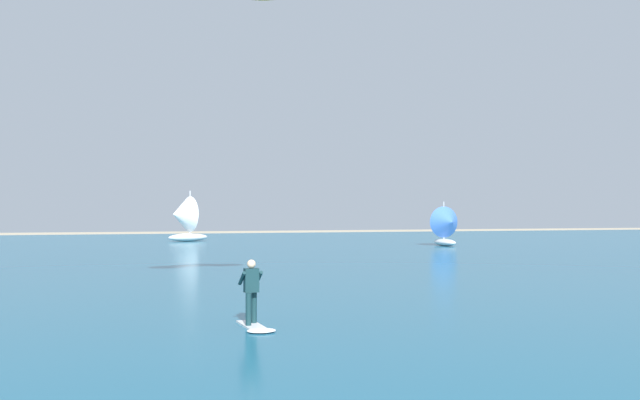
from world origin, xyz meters
name	(u,v)px	position (x,y,z in m)	size (l,w,h in m)	color
ocean	(211,253)	(0.00, 50.40, 0.05)	(160.00, 90.00, 0.10)	#1E607F
kitesurfer	(253,303)	(-3.44, 18.21, 0.70)	(0.73, 1.98, 1.67)	white
sailboat_far_right	(447,226)	(20.48, 54.00, 1.83)	(2.74, 3.23, 3.79)	white
sailboat_mid_right	(183,218)	(-0.09, 69.86, 2.39)	(4.45, 3.97, 5.00)	silver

